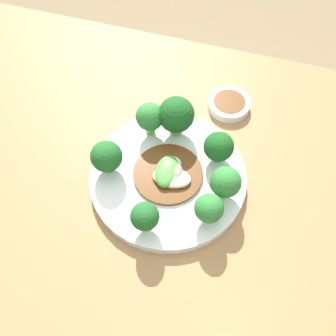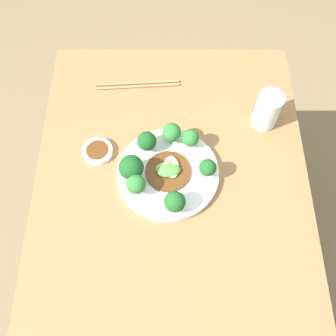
# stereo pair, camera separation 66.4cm
# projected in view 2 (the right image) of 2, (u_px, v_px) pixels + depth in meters

# --- Properties ---
(ground_plane) EXTENTS (8.00, 8.00, 0.00)m
(ground_plane) POSITION_uv_depth(u_px,v_px,m) (170.00, 262.00, 1.57)
(ground_plane) COLOR #7F6B4C
(table) EXTENTS (0.88, 0.66, 0.71)m
(table) POSITION_uv_depth(u_px,v_px,m) (171.00, 235.00, 1.25)
(table) COLOR olive
(table) RESTS_ON ground_plane
(plate) EXTENTS (0.24, 0.24, 0.02)m
(plate) POSITION_uv_depth(u_px,v_px,m) (168.00, 173.00, 0.94)
(plate) COLOR silver
(plate) RESTS_ON table
(broccoli_northeast) EXTENTS (0.05, 0.05, 0.06)m
(broccoli_northeast) POSITION_uv_depth(u_px,v_px,m) (147.00, 141.00, 0.94)
(broccoli_northeast) COLOR #7AAD5B
(broccoli_northeast) RESTS_ON plate
(broccoli_west) EXTENTS (0.05, 0.05, 0.06)m
(broccoli_west) POSITION_uv_depth(u_px,v_px,m) (175.00, 202.00, 0.86)
(broccoli_west) COLOR #70A356
(broccoli_west) RESTS_ON plate
(broccoli_east) EXTENTS (0.05, 0.05, 0.06)m
(broccoli_east) POSITION_uv_depth(u_px,v_px,m) (172.00, 133.00, 0.95)
(broccoli_east) COLOR #89B76B
(broccoli_east) RESTS_ON plate
(broccoli_southeast) EXTENTS (0.04, 0.04, 0.05)m
(broccoli_southeast) POSITION_uv_depth(u_px,v_px,m) (191.00, 138.00, 0.94)
(broccoli_southeast) COLOR #70A356
(broccoli_southeast) RESTS_ON plate
(broccoli_northwest) EXTENTS (0.05, 0.05, 0.06)m
(broccoli_northwest) POSITION_uv_depth(u_px,v_px,m) (136.00, 184.00, 0.88)
(broccoli_northwest) COLOR #70A356
(broccoli_northwest) RESTS_ON plate
(broccoli_north) EXTENTS (0.06, 0.06, 0.07)m
(broccoli_north) POSITION_uv_depth(u_px,v_px,m) (131.00, 168.00, 0.89)
(broccoli_north) COLOR #7AAD5B
(broccoli_north) RESTS_ON plate
(broccoli_south) EXTENTS (0.04, 0.04, 0.05)m
(broccoli_south) POSITION_uv_depth(u_px,v_px,m) (208.00, 168.00, 0.90)
(broccoli_south) COLOR #70A356
(broccoli_south) RESTS_ON plate
(stirfry_center) EXTENTS (0.11, 0.11, 0.02)m
(stirfry_center) POSITION_uv_depth(u_px,v_px,m) (168.00, 170.00, 0.93)
(stirfry_center) COLOR #5B3314
(stirfry_center) RESTS_ON plate
(drinking_glass) EXTENTS (0.06, 0.06, 0.10)m
(drinking_glass) POSITION_uv_depth(u_px,v_px,m) (267.00, 110.00, 0.98)
(drinking_glass) COLOR silver
(drinking_glass) RESTS_ON table
(chopsticks) EXTENTS (0.03, 0.23, 0.01)m
(chopsticks) POSITION_uv_depth(u_px,v_px,m) (138.00, 85.00, 1.07)
(chopsticks) COLOR #AD7F4C
(chopsticks) RESTS_ON table
(sauce_dish) EXTENTS (0.07, 0.07, 0.02)m
(sauce_dish) POSITION_uv_depth(u_px,v_px,m) (98.00, 151.00, 0.97)
(sauce_dish) COLOR silver
(sauce_dish) RESTS_ON table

